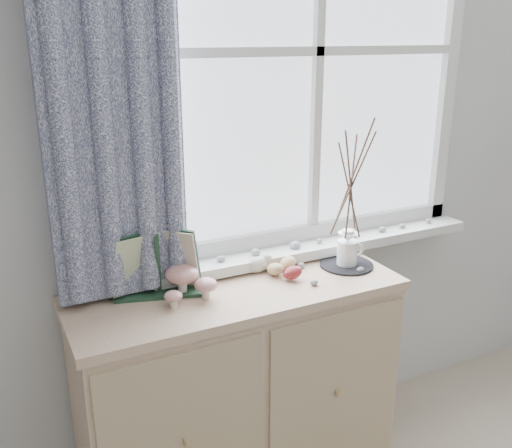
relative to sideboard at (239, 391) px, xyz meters
name	(u,v)px	position (x,y,z in m)	size (l,w,h in m)	color
sideboard	(239,391)	(0.00, 0.00, 0.00)	(1.20, 0.45, 0.85)	beige
botanical_book	(160,265)	(-0.26, 0.05, 0.55)	(0.35, 0.13, 0.24)	#1D3E28
toadstool_cluster	(186,279)	(-0.18, 0.02, 0.49)	(0.19, 0.17, 0.11)	silver
wooden_eggs	(278,267)	(0.19, 0.05, 0.45)	(0.17, 0.18, 0.07)	tan
songbird_figurine	(257,264)	(0.13, 0.10, 0.46)	(0.13, 0.06, 0.07)	beige
crocheted_doily	(346,265)	(0.47, 0.00, 0.43)	(0.21, 0.21, 0.01)	black
twig_pitcher	(351,181)	(0.47, 0.00, 0.77)	(0.27, 0.27, 0.59)	white
sideboard_pebbles	(311,271)	(0.30, 0.00, 0.43)	(0.33, 0.23, 0.02)	#969699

